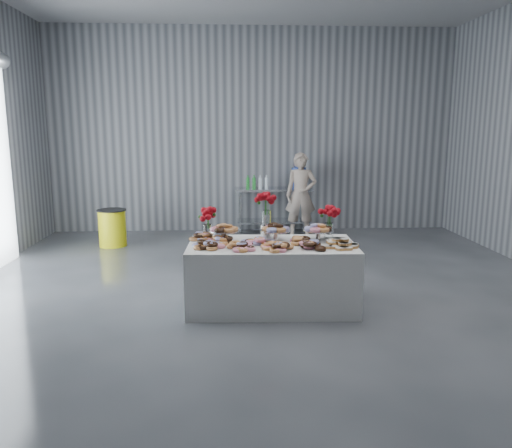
{
  "coord_description": "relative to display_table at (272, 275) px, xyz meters",
  "views": [
    {
      "loc": [
        -0.52,
        -5.57,
        2.04
      ],
      "look_at": [
        -0.17,
        0.5,
        0.88
      ],
      "focal_mm": 35.0,
      "sensor_mm": 36.0,
      "label": 1
    }
  ],
  "objects": [
    {
      "name": "ground",
      "position": [
        0.02,
        0.04,
        -0.38
      ],
      "size": [
        9.0,
        9.0,
        0.0
      ],
      "primitive_type": "plane",
      "color": "#37393F",
      "rests_on": "ground"
    },
    {
      "name": "room_walls",
      "position": [
        -0.25,
        0.11,
        2.26
      ],
      "size": [
        8.04,
        9.04,
        4.02
      ],
      "color": "gray",
      "rests_on": "ground"
    },
    {
      "name": "display_table",
      "position": [
        0.0,
        0.0,
        0.0
      ],
      "size": [
        1.94,
        1.08,
        0.75
      ],
      "primitive_type": "cube",
      "rotation": [
        0.0,
        0.0,
        -0.04
      ],
      "color": "white",
      "rests_on": "ground"
    },
    {
      "name": "prep_table",
      "position": [
        0.4,
        4.14,
        0.24
      ],
      "size": [
        1.5,
        0.6,
        0.9
      ],
      "color": "silver",
      "rests_on": "ground"
    },
    {
      "name": "donut_mounds",
      "position": [
        0.0,
        -0.05,
        0.42
      ],
      "size": [
        1.84,
        0.87,
        0.09
      ],
      "primitive_type": null,
      "rotation": [
        0.0,
        0.0,
        -0.04
      ],
      "color": "#DE9C51",
      "rests_on": "display_table"
    },
    {
      "name": "cake_stand_left",
      "position": [
        -0.54,
        0.17,
        0.52
      ],
      "size": [
        0.36,
        0.36,
        0.17
      ],
      "color": "silver",
      "rests_on": "display_table"
    },
    {
      "name": "cake_stand_mid",
      "position": [
        0.06,
        0.15,
        0.52
      ],
      "size": [
        0.36,
        0.36,
        0.17
      ],
      "color": "silver",
      "rests_on": "display_table"
    },
    {
      "name": "cake_stand_right",
      "position": [
        0.56,
        0.13,
        0.52
      ],
      "size": [
        0.36,
        0.36,
        0.17
      ],
      "color": "silver",
      "rests_on": "display_table"
    },
    {
      "name": "danish_pile",
      "position": [
        0.74,
        -0.18,
        0.43
      ],
      "size": [
        0.48,
        0.48,
        0.11
      ],
      "primitive_type": null,
      "color": "white",
      "rests_on": "display_table"
    },
    {
      "name": "bouquet_left",
      "position": [
        -0.74,
        0.28,
        0.67
      ],
      "size": [
        0.26,
        0.26,
        0.42
      ],
      "color": "white",
      "rests_on": "display_table"
    },
    {
      "name": "bouquet_right",
      "position": [
        0.71,
        0.27,
        0.67
      ],
      "size": [
        0.26,
        0.26,
        0.42
      ],
      "color": "white",
      "rests_on": "display_table"
    },
    {
      "name": "bouquet_center",
      "position": [
        -0.04,
        0.35,
        0.75
      ],
      "size": [
        0.26,
        0.26,
        0.57
      ],
      "color": "silver",
      "rests_on": "display_table"
    },
    {
      "name": "water_jug",
      "position": [
        0.9,
        4.14,
        0.77
      ],
      "size": [
        0.28,
        0.28,
        0.55
      ],
      "color": "blue",
      "rests_on": "prep_table"
    },
    {
      "name": "drink_bottles",
      "position": [
        0.08,
        4.04,
        0.66
      ],
      "size": [
        0.54,
        0.08,
        0.27
      ],
      "primitive_type": null,
      "color": "#268C33",
      "rests_on": "prep_table"
    },
    {
      "name": "person",
      "position": [
        0.9,
        3.84,
        0.43
      ],
      "size": [
        0.63,
        0.45,
        1.6
      ],
      "primitive_type": "imported",
      "rotation": [
        0.0,
        0.0,
        -0.12
      ],
      "color": "#CC8C93",
      "rests_on": "ground"
    },
    {
      "name": "trash_barrel",
      "position": [
        -2.53,
        3.21,
        -0.05
      ],
      "size": [
        0.51,
        0.51,
        0.65
      ],
      "rotation": [
        0.0,
        0.0,
        0.29
      ],
      "color": "#FFF815",
      "rests_on": "ground"
    }
  ]
}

